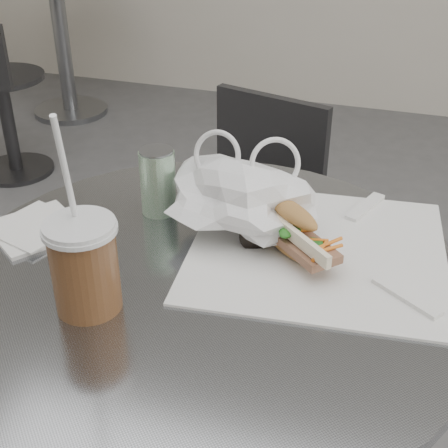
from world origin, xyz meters
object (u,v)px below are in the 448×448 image
(cafe_table, at_px, (210,407))
(bg_table, at_px, (60,29))
(drink_can, at_px, (158,181))
(iced_coffee, at_px, (84,264))
(bg_chair, at_px, (1,108))
(banh_mi, at_px, (291,230))
(sunglasses, at_px, (273,238))
(chair_far, at_px, (238,264))

(cafe_table, bearing_deg, bg_table, 126.03)
(bg_table, bearing_deg, drink_can, -54.55)
(iced_coffee, bearing_deg, bg_chair, 130.65)
(bg_chair, height_order, iced_coffee, iced_coffee)
(banh_mi, distance_m, sunglasses, 0.04)
(bg_chair, distance_m, banh_mi, 2.10)
(cafe_table, xyz_separation_m, sunglasses, (0.07, 0.09, 0.29))
(cafe_table, height_order, chair_far, chair_far)
(banh_mi, bearing_deg, sunglasses, -146.51)
(cafe_table, bearing_deg, bg_chair, 135.50)
(banh_mi, relative_size, sunglasses, 2.17)
(cafe_table, bearing_deg, banh_mi, 41.22)
(cafe_table, relative_size, drink_can, 6.78)
(chair_far, height_order, sunglasses, sunglasses)
(iced_coffee, relative_size, drink_can, 2.46)
(sunglasses, bearing_deg, bg_chair, 120.32)
(iced_coffee, distance_m, sunglasses, 0.29)
(cafe_table, bearing_deg, sunglasses, 51.82)
(chair_far, height_order, bg_chair, chair_far)
(chair_far, relative_size, sunglasses, 7.36)
(chair_far, distance_m, banh_mi, 0.71)
(bg_table, bearing_deg, sunglasses, -51.56)
(bg_table, distance_m, bg_chair, 0.80)
(banh_mi, relative_size, iced_coffee, 0.80)
(banh_mi, relative_size, drink_can, 1.97)
(bg_table, bearing_deg, chair_far, -47.50)
(cafe_table, bearing_deg, iced_coffee, -135.62)
(chair_far, bearing_deg, cafe_table, 117.98)
(sunglasses, bearing_deg, cafe_table, -146.67)
(iced_coffee, bearing_deg, bg_table, 122.47)
(cafe_table, height_order, bg_table, same)
(chair_far, distance_m, sunglasses, 0.69)
(bg_table, distance_m, sunglasses, 2.71)
(bg_chair, bearing_deg, chair_far, -40.78)
(sunglasses, xyz_separation_m, drink_can, (-0.21, 0.05, 0.04))
(banh_mi, bearing_deg, iced_coffee, -94.53)
(bg_table, height_order, sunglasses, sunglasses)
(sunglasses, bearing_deg, chair_far, 93.55)
(bg_chair, height_order, sunglasses, sunglasses)
(banh_mi, xyz_separation_m, iced_coffee, (-0.22, -0.21, 0.03))
(banh_mi, distance_m, iced_coffee, 0.31)
(chair_far, relative_size, drink_can, 6.69)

